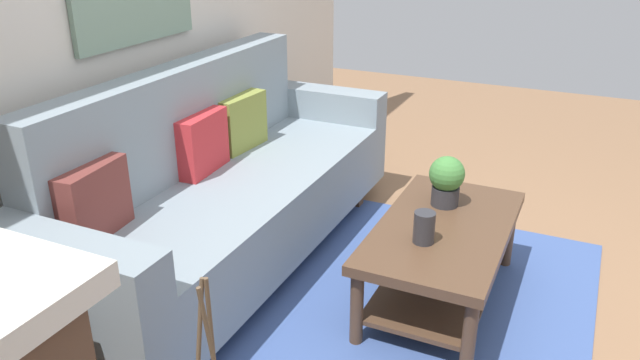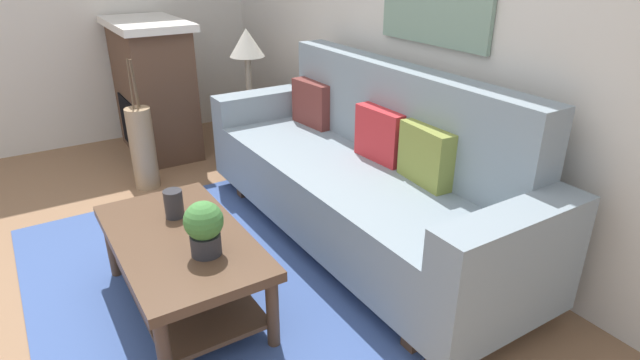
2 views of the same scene
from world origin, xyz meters
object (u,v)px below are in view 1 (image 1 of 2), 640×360
throw_pillow_crimson (202,143)px  potted_plant_tabletop (446,179)px  throw_pillow_maroon (93,201)px  coffee_table (442,246)px  throw_pillow_olive (241,122)px  couch (224,189)px  tabletop_vase (424,227)px

throw_pillow_crimson → potted_plant_tabletop: throw_pillow_crimson is taller
throw_pillow_maroon → coffee_table: 1.62m
throw_pillow_olive → coffee_table: throw_pillow_olive is taller
coffee_table → throw_pillow_maroon: bearing=124.2°
couch → tabletop_vase: (-0.11, -1.14, 0.07)m
throw_pillow_maroon → coffee_table: throw_pillow_maroon is taller
throw_pillow_maroon → potted_plant_tabletop: size_ratio=1.37×
throw_pillow_olive → potted_plant_tabletop: throw_pillow_olive is taller
couch → throw_pillow_crimson: (-0.00, 0.12, 0.25)m
couch → tabletop_vase: size_ratio=16.72×
throw_pillow_olive → potted_plant_tabletop: bearing=-93.6°
tabletop_vase → throw_pillow_maroon: bearing=118.6°
throw_pillow_crimson → couch: bearing=-90.0°
throw_pillow_crimson → coffee_table: throw_pillow_crimson is taller
couch → coffee_table: (0.09, -1.18, -0.12)m
couch → throw_pillow_olive: size_ratio=6.93×
throw_pillow_crimson → tabletop_vase: size_ratio=2.41×
couch → throw_pillow_olive: bearing=17.3°
throw_pillow_crimson → tabletop_vase: (-0.11, -1.26, -0.18)m
couch → potted_plant_tabletop: bearing=-74.2°
throw_pillow_crimson → tabletop_vase: throw_pillow_crimson is taller
throw_pillow_olive → coffee_table: size_ratio=0.33×
throw_pillow_maroon → throw_pillow_crimson: size_ratio=1.00×
throw_pillow_maroon → throw_pillow_olive: (1.19, 0.00, 0.00)m
throw_pillow_olive → tabletop_vase: 1.37m
tabletop_vase → potted_plant_tabletop: potted_plant_tabletop is taller
throw_pillow_olive → tabletop_vase: bearing=-111.8°
couch → throw_pillow_olive: couch is taller
coffee_table → couch: bearing=94.6°
coffee_table → tabletop_vase: (-0.20, 0.05, 0.19)m
couch → throw_pillow_crimson: bearing=90.0°
couch → potted_plant_tabletop: 1.18m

